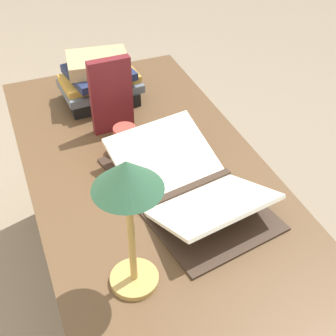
{
  "coord_description": "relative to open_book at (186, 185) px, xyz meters",
  "views": [
    {
      "loc": [
        -1.06,
        0.37,
        1.71
      ],
      "look_at": [
        -0.06,
        -0.03,
        0.81
      ],
      "focal_mm": 50.0,
      "sensor_mm": 36.0,
      "label": 1
    }
  ],
  "objects": [
    {
      "name": "reading_desk",
      "position": [
        0.1,
        0.07,
        -0.12
      ],
      "size": [
        1.57,
        0.75,
        0.73
      ],
      "color": "brown",
      "rests_on": "ground_plane"
    },
    {
      "name": "open_book",
      "position": [
        0.0,
        0.0,
        0.0
      ],
      "size": [
        0.62,
        0.42,
        0.11
      ],
      "rotation": [
        0.0,
        0.0,
        0.17
      ],
      "color": "#38281E",
      "rests_on": "reading_desk"
    },
    {
      "name": "book_standing_upright",
      "position": [
        0.41,
        0.11,
        0.11
      ],
      "size": [
        0.03,
        0.15,
        0.28
      ],
      "rotation": [
        0.0,
        0.0,
        0.02
      ],
      "color": "maroon",
      "rests_on": "reading_desk"
    },
    {
      "name": "ground_plane",
      "position": [
        0.1,
        0.07,
        -0.77
      ],
      "size": [
        12.0,
        12.0,
        0.0
      ],
      "primitive_type": "plane",
      "color": "gray"
    },
    {
      "name": "coffee_mug",
      "position": [
        0.27,
        0.11,
        0.01
      ],
      "size": [
        0.11,
        0.08,
        0.09
      ],
      "rotation": [
        0.0,
        0.0,
        3.37
      ],
      "color": "#B74238",
      "rests_on": "reading_desk"
    },
    {
      "name": "reading_lamp",
      "position": [
        -0.25,
        0.25,
        0.27
      ],
      "size": [
        0.16,
        0.16,
        0.39
      ],
      "color": "tan",
      "rests_on": "reading_desk"
    },
    {
      "name": "book_stack_tall",
      "position": [
        0.62,
        0.1,
        0.06
      ],
      "size": [
        0.25,
        0.31,
        0.19
      ],
      "color": "black",
      "rests_on": "reading_desk"
    }
  ]
}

